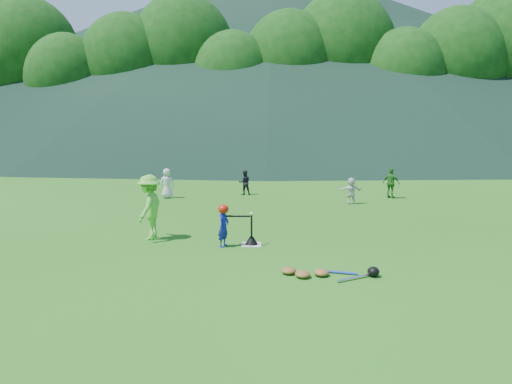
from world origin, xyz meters
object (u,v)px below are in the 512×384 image
fielder_c (391,183)px  fielder_d (351,191)px  batter_child (224,226)px  adult_coach (149,207)px  fielder_a (167,183)px  batting_tee (252,240)px  home_plate (252,245)px  equipment_pile (321,272)px  fielder_b (245,183)px

fielder_c → fielder_d: size_ratio=1.23×
batter_child → adult_coach: adult_coach is taller
adult_coach → fielder_a: size_ratio=1.39×
adult_coach → batting_tee: size_ratio=2.31×
fielder_c → home_plate: bearing=96.8°
adult_coach → equipment_pile: 4.87m
batter_child → fielder_b: 8.45m
batter_child → batting_tee: (0.63, 0.17, -0.35)m
adult_coach → fielder_c: (7.39, 7.07, -0.21)m
adult_coach → batting_tee: (2.50, -0.51, -0.66)m
adult_coach → fielder_d: 8.01m
fielder_d → equipment_pile: (-1.78, -8.46, -0.40)m
batter_child → fielder_d: 7.38m
fielder_a → batting_tee: size_ratio=1.66×
equipment_pile → adult_coach: bearing=144.1°
batter_child → batting_tee: size_ratio=1.39×
fielder_b → fielder_c: 5.62m
home_plate → equipment_pile: size_ratio=0.25×
home_plate → fielder_b: size_ratio=0.47×
fielder_b → fielder_c: size_ratio=0.85×
fielder_a → fielder_b: size_ratio=1.17×
adult_coach → fielder_b: 7.98m
batting_tee → fielder_d: bearing=62.6°
equipment_pile → fielder_d: bearing=78.1°
fielder_d → batting_tee: 6.93m
fielder_a → batting_tee: 8.09m
adult_coach → fielder_a: bearing=-163.4°
fielder_a → fielder_b: 3.05m
equipment_pile → fielder_c: bearing=70.6°
fielder_a → fielder_b: fielder_a is taller
batting_tee → equipment_pile: size_ratio=0.38×
adult_coach → fielder_a: 6.82m
adult_coach → equipment_pile: adult_coach is taller
home_plate → fielder_c: size_ratio=0.39×
home_plate → equipment_pile: (1.41, -2.31, 0.06)m
fielder_b → equipment_pile: (2.10, -10.59, -0.42)m
adult_coach → fielder_c: adult_coach is taller
home_plate → adult_coach: size_ratio=0.29×
batter_child → fielder_a: 7.97m
fielder_d → batting_tee: size_ratio=1.37×
home_plate → batting_tee: size_ratio=0.66×
home_plate → adult_coach: adult_coach is taller
batting_tee → fielder_a: bearing=116.1°
batter_child → fielder_d: (3.82, 6.32, -0.01)m
home_plate → batting_tee: (0.00, 0.00, 0.12)m
adult_coach → equipment_pile: bearing=61.7°
fielder_b → fielder_c: (5.58, -0.69, 0.09)m
fielder_b → batting_tee: (0.69, -8.28, -0.35)m
home_plate → batting_tee: bearing=0.0°
fielder_b → fielder_a: bearing=5.4°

